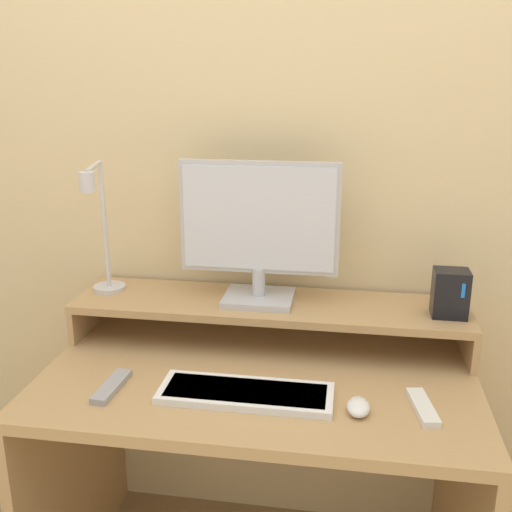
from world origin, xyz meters
name	(u,v)px	position (x,y,z in m)	size (l,w,h in m)	color
wall_back	(278,142)	(0.00, 0.69, 1.25)	(6.00, 0.05, 2.50)	beige
desk	(259,441)	(0.00, 0.33, 0.49)	(1.11, 0.65, 0.70)	tan
monitor_shelf	(269,308)	(0.00, 0.52, 0.80)	(1.11, 0.26, 0.12)	tan
monitor	(259,229)	(-0.03, 0.53, 1.03)	(0.44, 0.16, 0.40)	#BCBCC1
desk_lamp	(101,235)	(-0.47, 0.48, 1.01)	(0.11, 0.24, 0.39)	silver
router_dock	(450,293)	(0.49, 0.50, 0.88)	(0.09, 0.08, 0.13)	black
keyboard	(246,393)	(-0.01, 0.20, 0.71)	(0.42, 0.14, 0.02)	white
mouse	(358,407)	(0.25, 0.17, 0.72)	(0.05, 0.08, 0.03)	white
remote_control	(112,386)	(-0.34, 0.18, 0.71)	(0.05, 0.16, 0.02)	#99999E
remote_secondary	(423,407)	(0.40, 0.21, 0.71)	(0.07, 0.16, 0.02)	white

